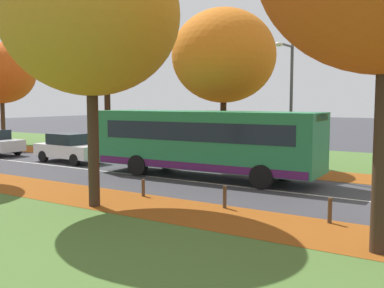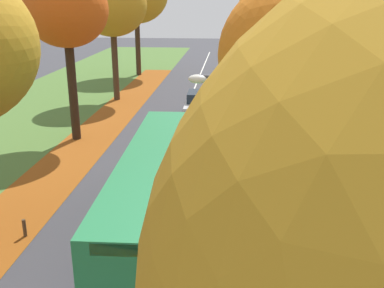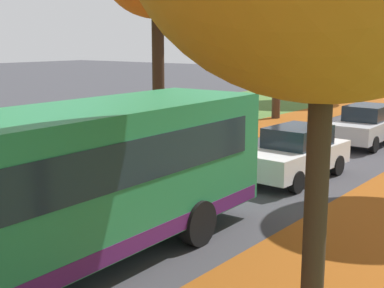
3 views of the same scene
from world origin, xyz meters
name	(u,v)px [view 3 (image 3 of 3)]	position (x,y,z in m)	size (l,w,h in m)	color
grass_verge_left	(93,136)	(-9.20, 20.00, 0.00)	(12.00, 90.00, 0.01)	#476B2D
leaf_litter_left	(45,180)	(-4.60, 14.00, 0.01)	(2.80, 60.00, 0.00)	#8C4714
leaf_litter_right	(330,252)	(4.60, 14.00, 0.01)	(2.80, 60.00, 0.00)	#8C4714
road_centre_line	(276,166)	(0.00, 20.00, 0.00)	(0.12, 80.00, 0.01)	silver
bus	(45,187)	(1.13, 9.79, 1.70)	(2.88, 10.47, 2.98)	#237A47
car_white_lead	(296,153)	(1.33, 18.79, 0.81)	(1.89, 4.25, 1.62)	silver
car_silver_following	(366,125)	(1.06, 25.46, 0.81)	(1.82, 4.22, 1.62)	#B7BABF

